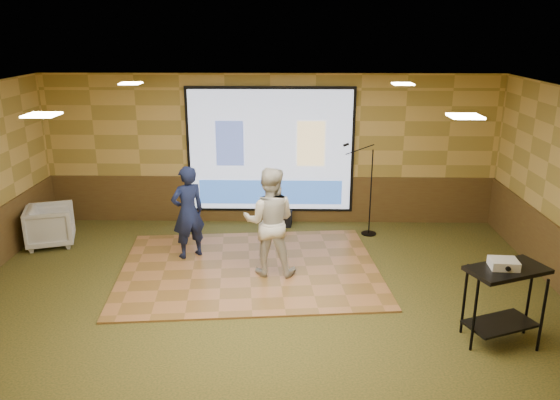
{
  "coord_description": "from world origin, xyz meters",
  "views": [
    {
      "loc": [
        0.41,
        -7.14,
        3.85
      ],
      "look_at": [
        0.24,
        0.85,
        1.3
      ],
      "focal_mm": 35.0,
      "sensor_mm": 36.0,
      "label": 1
    }
  ],
  "objects_px": {
    "projector_screen": "(270,152)",
    "mic_stand": "(367,210)",
    "projector": "(504,264)",
    "player_right": "(270,221)",
    "banquet_chair": "(50,226)",
    "av_table": "(505,290)",
    "player_left": "(188,212)",
    "duffel_bag": "(280,218)",
    "dance_floor": "(250,268)"
  },
  "relations": [
    {
      "from": "mic_stand",
      "to": "projector",
      "type": "bearing_deg",
      "value": -97.61
    },
    {
      "from": "player_right",
      "to": "player_left",
      "type": "bearing_deg",
      "value": -20.16
    },
    {
      "from": "dance_floor",
      "to": "av_table",
      "type": "distance_m",
      "value": 4.01
    },
    {
      "from": "player_right",
      "to": "banquet_chair",
      "type": "xyz_separation_m",
      "value": [
        -4.07,
        1.18,
        -0.54
      ]
    },
    {
      "from": "banquet_chair",
      "to": "duffel_bag",
      "type": "xyz_separation_m",
      "value": [
        4.19,
        1.12,
        -0.23
      ]
    },
    {
      "from": "av_table",
      "to": "duffel_bag",
      "type": "bearing_deg",
      "value": 124.23
    },
    {
      "from": "av_table",
      "to": "dance_floor",
      "type": "bearing_deg",
      "value": 147.85
    },
    {
      "from": "projector_screen",
      "to": "banquet_chair",
      "type": "relative_size",
      "value": 4.06
    },
    {
      "from": "player_left",
      "to": "av_table",
      "type": "relative_size",
      "value": 1.57
    },
    {
      "from": "av_table",
      "to": "mic_stand",
      "type": "height_order",
      "value": "mic_stand"
    },
    {
      "from": "projector_screen",
      "to": "projector",
      "type": "distance_m",
      "value": 5.36
    },
    {
      "from": "projector",
      "to": "duffel_bag",
      "type": "relative_size",
      "value": 0.72
    },
    {
      "from": "dance_floor",
      "to": "duffel_bag",
      "type": "distance_m",
      "value": 2.18
    },
    {
      "from": "projector_screen",
      "to": "dance_floor",
      "type": "relative_size",
      "value": 0.79
    },
    {
      "from": "dance_floor",
      "to": "projector",
      "type": "xyz_separation_m",
      "value": [
        3.28,
        -2.1,
        1.07
      ]
    },
    {
      "from": "projector_screen",
      "to": "av_table",
      "type": "distance_m",
      "value": 5.43
    },
    {
      "from": "duffel_bag",
      "to": "projector",
      "type": "bearing_deg",
      "value": -56.32
    },
    {
      "from": "player_right",
      "to": "projector",
      "type": "height_order",
      "value": "player_right"
    },
    {
      "from": "dance_floor",
      "to": "player_left",
      "type": "xyz_separation_m",
      "value": [
        -1.07,
        0.47,
        0.82
      ]
    },
    {
      "from": "projector_screen",
      "to": "player_left",
      "type": "xyz_separation_m",
      "value": [
        -1.34,
        -1.85,
        -0.64
      ]
    },
    {
      "from": "player_left",
      "to": "mic_stand",
      "type": "bearing_deg",
      "value": 165.74
    },
    {
      "from": "banquet_chair",
      "to": "duffel_bag",
      "type": "bearing_deg",
      "value": -93.06
    },
    {
      "from": "dance_floor",
      "to": "player_right",
      "type": "relative_size",
      "value": 2.39
    },
    {
      "from": "player_right",
      "to": "duffel_bag",
      "type": "relative_size",
      "value": 3.84
    },
    {
      "from": "player_left",
      "to": "mic_stand",
      "type": "height_order",
      "value": "mic_stand"
    },
    {
      "from": "projector",
      "to": "mic_stand",
      "type": "bearing_deg",
      "value": 110.96
    },
    {
      "from": "player_left",
      "to": "banquet_chair",
      "type": "distance_m",
      "value": 2.75
    },
    {
      "from": "player_right",
      "to": "banquet_chair",
      "type": "bearing_deg",
      "value": -12.13
    },
    {
      "from": "dance_floor",
      "to": "player_left",
      "type": "bearing_deg",
      "value": 156.51
    },
    {
      "from": "projector_screen",
      "to": "dance_floor",
      "type": "xyz_separation_m",
      "value": [
        -0.26,
        -2.31,
        -1.46
      ]
    },
    {
      "from": "dance_floor",
      "to": "player_left",
      "type": "relative_size",
      "value": 2.61
    },
    {
      "from": "mic_stand",
      "to": "duffel_bag",
      "type": "bearing_deg",
      "value": 139.98
    },
    {
      "from": "dance_floor",
      "to": "av_table",
      "type": "height_order",
      "value": "av_table"
    },
    {
      "from": "projector_screen",
      "to": "projector",
      "type": "height_order",
      "value": "projector_screen"
    },
    {
      "from": "duffel_bag",
      "to": "player_right",
      "type": "bearing_deg",
      "value": -93.06
    },
    {
      "from": "projector",
      "to": "banquet_chair",
      "type": "height_order",
      "value": "projector"
    },
    {
      "from": "projector_screen",
      "to": "mic_stand",
      "type": "relative_size",
      "value": 1.84
    },
    {
      "from": "av_table",
      "to": "projector",
      "type": "distance_m",
      "value": 0.36
    },
    {
      "from": "av_table",
      "to": "projector",
      "type": "bearing_deg",
      "value": -178.49
    },
    {
      "from": "banquet_chair",
      "to": "dance_floor",
      "type": "bearing_deg",
      "value": -123.17
    },
    {
      "from": "player_left",
      "to": "player_right",
      "type": "xyz_separation_m",
      "value": [
        1.41,
        -0.63,
        0.07
      ]
    },
    {
      "from": "player_right",
      "to": "projector",
      "type": "xyz_separation_m",
      "value": [
        2.94,
        -1.93,
        0.17
      ]
    },
    {
      "from": "dance_floor",
      "to": "player_right",
      "type": "xyz_separation_m",
      "value": [
        0.34,
        -0.17,
        0.9
      ]
    },
    {
      "from": "player_right",
      "to": "projector",
      "type": "relative_size",
      "value": 5.36
    },
    {
      "from": "projector",
      "to": "player_right",
      "type": "bearing_deg",
      "value": 150.73
    },
    {
      "from": "projector_screen",
      "to": "av_table",
      "type": "xyz_separation_m",
      "value": [
        3.08,
        -4.41,
        -0.74
      ]
    },
    {
      "from": "projector",
      "to": "banquet_chair",
      "type": "relative_size",
      "value": 0.4
    },
    {
      "from": "player_left",
      "to": "duffel_bag",
      "type": "bearing_deg",
      "value": -167.47
    },
    {
      "from": "duffel_bag",
      "to": "mic_stand",
      "type": "bearing_deg",
      "value": -15.51
    },
    {
      "from": "player_left",
      "to": "banquet_chair",
      "type": "xyz_separation_m",
      "value": [
        -2.65,
        0.54,
        -0.46
      ]
    }
  ]
}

